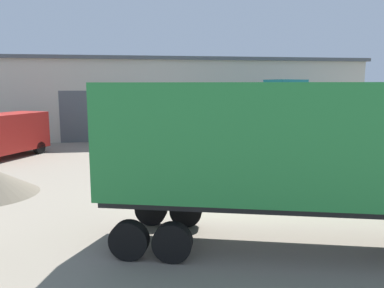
% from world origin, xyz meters
% --- Properties ---
extents(ground_plane, '(60.00, 60.00, 0.00)m').
position_xyz_m(ground_plane, '(0.00, 0.00, 0.00)').
color(ground_plane, gray).
extents(warehouse_building, '(29.69, 8.57, 6.00)m').
position_xyz_m(warehouse_building, '(0.00, 18.03, 3.01)').
color(warehouse_building, '#B7B2A3').
rests_on(warehouse_building, ground_plane).
extents(tractor_unit_white, '(3.53, 7.02, 3.99)m').
position_xyz_m(tractor_unit_white, '(-0.80, 7.67, 1.87)').
color(tractor_unit_white, silver).
rests_on(tractor_unit_white, ground_plane).
extents(container_trailer_green, '(9.74, 4.88, 4.00)m').
position_xyz_m(container_trailer_green, '(1.16, -4.62, 2.56)').
color(container_trailer_green, '#28843D').
rests_on(container_trailer_green, ground_plane).
extents(delivery_van_red, '(4.10, 5.50, 2.42)m').
position_xyz_m(delivery_van_red, '(-10.00, 8.43, 1.32)').
color(delivery_van_red, red).
rests_on(delivery_van_red, ground_plane).
extents(tractor_unit_teal, '(4.80, 6.81, 4.30)m').
position_xyz_m(tractor_unit_teal, '(6.35, 8.74, 2.03)').
color(tractor_unit_teal, '#197075').
rests_on(tractor_unit_teal, ground_plane).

